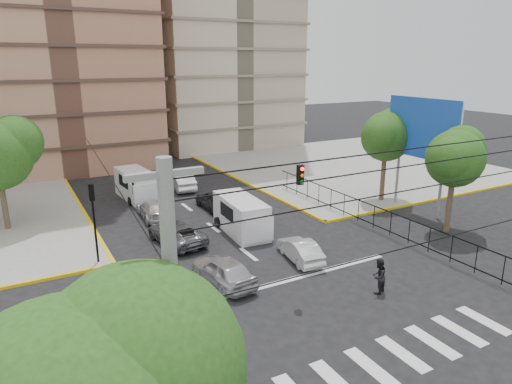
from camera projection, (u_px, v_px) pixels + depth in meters
ground at (297, 291)px, 21.99m from camera, size 160.00×160.00×0.00m
sidewalk_ne at (349, 165)px, 48.07m from camera, size 26.00×26.00×0.15m
crosswalk_stripes at (387, 360)px, 16.94m from camera, size 12.00×2.40×0.01m
stop_line at (284, 281)px, 23.00m from camera, size 13.00×0.40×0.01m
park_fence at (373, 230)px, 29.95m from camera, size 0.10×22.50×1.66m
billboard at (423, 130)px, 32.07m from camera, size 0.36×6.20×8.10m
tree_park_a at (456, 156)px, 28.35m from camera, size 4.41×3.60×6.83m
tree_park_c at (387, 134)px, 34.62m from camera, size 4.65×3.80×7.25m
traffic_light_nw at (93, 210)px, 24.07m from camera, size 0.28×0.22×4.40m
traffic_light_hanging at (328, 183)px, 18.64m from camera, size 18.00×9.12×0.92m
utility_pole_sw at (176, 377)px, 8.92m from camera, size 1.40×0.28×9.00m
van_right_lane at (243, 217)px, 29.08m from camera, size 2.29×5.15×2.27m
van_left_lane at (137, 186)px, 36.23m from camera, size 2.43×5.24×2.29m
car_silver_front_left at (223, 270)px, 22.60m from camera, size 2.20×4.37×1.43m
car_white_front_right at (300, 250)px, 25.27m from camera, size 1.83×3.88×1.23m
car_grey_mid_left at (176, 233)px, 27.64m from camera, size 2.78×4.94×1.30m
car_silver_rear_left at (155, 209)px, 32.07m from camera, size 2.15×4.73×1.34m
car_darkgrey_mid_right at (215, 200)px, 33.93m from camera, size 1.76×4.31×1.47m
car_white_rear_right at (182, 181)px, 39.30m from camera, size 2.07×4.70×1.50m
pedestrian_crosswalk at (379, 276)px, 21.63m from camera, size 1.04×0.94×1.74m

